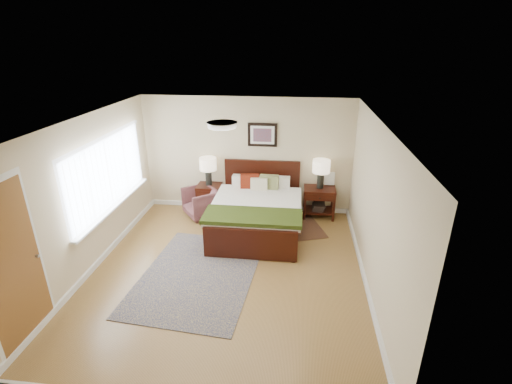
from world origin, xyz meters
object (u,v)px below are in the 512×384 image
lamp_right (321,169)px  lamp_left (208,166)px  armchair (202,202)px  nightstand_left (209,191)px  nightstand_right (319,199)px  rug_persian (199,275)px  bed (257,207)px

lamp_right → lamp_left: bearing=180.0°
armchair → nightstand_left: bearing=117.3°
nightstand_right → rug_persian: size_ratio=0.26×
nightstand_right → lamp_right: 0.69m
lamp_right → armchair: (-2.51, -0.27, -0.78)m
bed → nightstand_right: size_ratio=3.21×
nightstand_left → lamp_left: 0.56m
armchair → bed: bearing=28.3°
nightstand_left → lamp_right: lamp_right is taller
bed → rug_persian: bed is taller
nightstand_right → lamp_right: bearing=90.0°
nightstand_right → lamp_right: lamp_right is taller
lamp_left → armchair: lamp_left is taller
bed → nightstand_right: (1.25, 0.80, -0.13)m
rug_persian → nightstand_right: bearing=54.9°
armchair → nightstand_right: bearing=57.6°
nightstand_left → lamp_left: (0.00, 0.02, 0.56)m
bed → lamp_left: size_ratio=3.49×
bed → armchair: bearing=156.5°
lamp_right → rug_persian: size_ratio=0.24×
lamp_right → armchair: 2.64m
nightstand_left → nightstand_right: 2.40m
rug_persian → lamp_right: bearing=55.0°
nightstand_right → lamp_right: (-0.00, 0.01, 0.69)m
nightstand_right → lamp_left: lamp_left is taller
nightstand_right → lamp_left: (-2.40, 0.01, 0.65)m
bed → lamp_right: (1.25, 0.82, 0.56)m
nightstand_right → bed: bearing=-147.3°
armchair → rug_persian: (0.48, -2.16, -0.31)m
armchair → rug_persian: bearing=-25.7°
nightstand_left → lamp_right: (2.40, 0.02, 0.60)m
lamp_left → armchair: bearing=-112.8°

